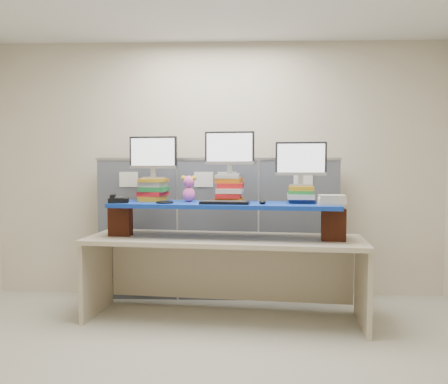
{
  "coord_description": "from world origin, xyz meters",
  "views": [
    {
      "loc": [
        0.22,
        -2.85,
        1.45
      ],
      "look_at": [
        0.09,
        1.18,
        1.2
      ],
      "focal_mm": 35.0,
      "sensor_mm": 36.0,
      "label": 1
    }
  ],
  "objects_px": {
    "monitor_left": "(153,155)",
    "desk_phone": "(118,200)",
    "monitor_center": "(230,150)",
    "monitor_right": "(301,161)",
    "keyboard": "(224,203)",
    "desk": "(224,254)",
    "blue_board": "(224,205)"
  },
  "relations": [
    {
      "from": "monitor_left",
      "to": "desk_phone",
      "type": "height_order",
      "value": "monitor_left"
    },
    {
      "from": "monitor_center",
      "to": "desk_phone",
      "type": "relative_size",
      "value": 2.3
    },
    {
      "from": "monitor_center",
      "to": "desk_phone",
      "type": "height_order",
      "value": "monitor_center"
    },
    {
      "from": "monitor_right",
      "to": "keyboard",
      "type": "bearing_deg",
      "value": -159.43
    },
    {
      "from": "keyboard",
      "to": "desk",
      "type": "bearing_deg",
      "value": 99.31
    },
    {
      "from": "blue_board",
      "to": "monitor_center",
      "type": "relative_size",
      "value": 4.47
    },
    {
      "from": "desk",
      "to": "blue_board",
      "type": "distance_m",
      "value": 0.46
    },
    {
      "from": "monitor_left",
      "to": "monitor_center",
      "type": "relative_size",
      "value": 1.0
    },
    {
      "from": "desk",
      "to": "monitor_left",
      "type": "height_order",
      "value": "monitor_left"
    },
    {
      "from": "keyboard",
      "to": "blue_board",
      "type": "bearing_deg",
      "value": 99.31
    },
    {
      "from": "monitor_left",
      "to": "monitor_right",
      "type": "bearing_deg",
      "value": -0.0
    },
    {
      "from": "monitor_right",
      "to": "blue_board",
      "type": "bearing_deg",
      "value": -170.45
    },
    {
      "from": "blue_board",
      "to": "keyboard",
      "type": "distance_m",
      "value": 0.14
    },
    {
      "from": "monitor_right",
      "to": "desk_phone",
      "type": "xyz_separation_m",
      "value": [
        -1.7,
        -0.07,
        -0.36
      ]
    },
    {
      "from": "monitor_right",
      "to": "monitor_left",
      "type": "bearing_deg",
      "value": 180.0
    },
    {
      "from": "monitor_left",
      "to": "keyboard",
      "type": "height_order",
      "value": "monitor_left"
    },
    {
      "from": "desk",
      "to": "blue_board",
      "type": "relative_size",
      "value": 1.25
    },
    {
      "from": "desk",
      "to": "blue_board",
      "type": "height_order",
      "value": "blue_board"
    },
    {
      "from": "desk",
      "to": "desk_phone",
      "type": "distance_m",
      "value": 1.11
    },
    {
      "from": "desk",
      "to": "keyboard",
      "type": "bearing_deg",
      "value": -80.03
    },
    {
      "from": "monitor_center",
      "to": "blue_board",
      "type": "bearing_deg",
      "value": -107.17
    },
    {
      "from": "desk",
      "to": "monitor_left",
      "type": "relative_size",
      "value": 5.59
    },
    {
      "from": "monitor_center",
      "to": "keyboard",
      "type": "relative_size",
      "value": 1.04
    },
    {
      "from": "desk",
      "to": "desk_phone",
      "type": "relative_size",
      "value": 12.87
    },
    {
      "from": "blue_board",
      "to": "desk_phone",
      "type": "distance_m",
      "value": 0.99
    },
    {
      "from": "monitor_center",
      "to": "desk_phone",
      "type": "bearing_deg",
      "value": -166.0
    },
    {
      "from": "blue_board",
      "to": "monitor_left",
      "type": "bearing_deg",
      "value": 170.56
    },
    {
      "from": "monitor_center",
      "to": "desk_phone",
      "type": "distance_m",
      "value": 1.14
    },
    {
      "from": "monitor_center",
      "to": "monitor_right",
      "type": "distance_m",
      "value": 0.67
    },
    {
      "from": "monitor_left",
      "to": "monitor_center",
      "type": "distance_m",
      "value": 0.75
    },
    {
      "from": "monitor_center",
      "to": "monitor_right",
      "type": "height_order",
      "value": "monitor_center"
    },
    {
      "from": "monitor_left",
      "to": "monitor_right",
      "type": "height_order",
      "value": "monitor_left"
    }
  ]
}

